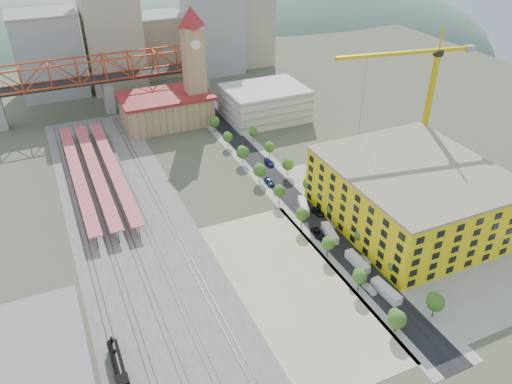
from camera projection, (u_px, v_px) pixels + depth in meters
name	position (u px, v px, depth m)	size (l,w,h in m)	color
ground	(256.00, 219.00, 154.62)	(400.00, 400.00, 0.00)	#474C38
ballast_strip	(128.00, 217.00, 155.55)	(36.00, 165.00, 0.06)	#605E59
dirt_lot	(292.00, 286.00, 128.79)	(28.00, 67.00, 0.06)	tan
street_asphalt	(280.00, 185.00, 171.83)	(12.00, 170.00, 0.06)	black
sidewalk_west	(266.00, 189.00, 169.91)	(3.00, 170.00, 0.04)	gray
sidewalk_east	(294.00, 182.00, 173.77)	(3.00, 170.00, 0.04)	gray
construction_pad	(414.00, 218.00, 154.87)	(50.00, 90.00, 0.06)	gray
rail_tracks	(122.00, 218.00, 154.86)	(26.56, 160.00, 0.18)	#382B23
platform_canopies	(95.00, 170.00, 173.03)	(16.00, 80.00, 4.12)	#BC4948
station_hall	(166.00, 109.00, 212.91)	(38.00, 24.00, 13.10)	tan
clock_tower	(193.00, 55.00, 204.33)	(12.00, 12.00, 52.00)	tan
parking_garage	(265.00, 103.00, 217.80)	(34.00, 26.00, 14.00)	silver
truss_bridge	(105.00, 71.00, 217.32)	(94.00, 9.60, 25.60)	gray
construction_building	(411.00, 195.00, 148.89)	(44.60, 50.60, 18.80)	yellow
warehouse	(33.00, 354.00, 106.93)	(22.00, 32.00, 5.00)	gray
street_trees	(294.00, 199.00, 164.10)	(15.40, 124.40, 8.00)	#2E5A1B
skyline	(155.00, 34.00, 255.54)	(133.00, 46.00, 60.00)	#9EA0A3
distant_hills	(177.00, 122.00, 413.82)	(647.00, 264.00, 227.00)	#4C6B59
locomotive	(120.00, 374.00, 103.34)	(2.68, 20.64, 5.16)	black
tower_crane	(423.00, 88.00, 163.71)	(47.34, 9.67, 50.96)	gold
site_trailer_a	(386.00, 291.00, 125.27)	(2.41, 9.16, 2.51)	silver
site_trailer_b	(357.00, 262.00, 135.16)	(2.32, 8.81, 2.41)	silver
site_trailer_c	(330.00, 233.00, 146.19)	(2.34, 8.90, 2.44)	silver
site_trailer_d	(303.00, 206.00, 158.57)	(2.35, 8.91, 2.44)	silver
car_0	(370.00, 290.00, 126.60)	(1.55, 3.85, 1.31)	silver
car_1	(370.00, 289.00, 126.64)	(1.52, 4.37, 1.44)	#ADADB3
car_2	(317.00, 233.00, 146.95)	(2.53, 5.50, 1.53)	black
car_3	(269.00, 182.00, 172.24)	(2.23, 5.49, 1.59)	navy
car_4	(366.00, 260.00, 136.62)	(1.66, 4.13, 1.41)	white
car_5	(331.00, 225.00, 150.74)	(1.39, 3.99, 1.32)	gray
car_6	(318.00, 212.00, 156.52)	(2.37, 5.14, 1.43)	black
car_7	(269.00, 163.00, 184.17)	(2.19, 5.40, 1.57)	navy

